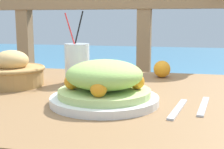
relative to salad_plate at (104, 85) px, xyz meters
name	(u,v)px	position (x,y,z in m)	size (l,w,h in m)	color
patio_table	(111,125)	(-0.01, 0.10, -0.15)	(1.15, 0.85, 0.74)	olive
railing_fence	(144,59)	(-0.01, 0.86, -0.04)	(2.80, 0.08, 1.10)	#937551
sea_backdrop	(167,76)	(-0.01, 3.36, -0.57)	(12.00, 4.00, 0.44)	teal
salad_plate	(104,85)	(0.00, 0.00, 0.00)	(0.28, 0.28, 0.12)	silver
drink_glass	(77,63)	(-0.16, 0.24, 0.02)	(0.09, 0.09, 0.25)	silver
bread_basket	(12,72)	(-0.36, 0.15, 0.00)	(0.22, 0.22, 0.12)	#AD7F47
fork	(178,109)	(0.19, -0.02, -0.05)	(0.05, 0.18, 0.00)	silver
knife	(203,106)	(0.25, 0.02, -0.05)	(0.04, 0.18, 0.00)	silver
orange_near_basket	(162,69)	(0.12, 0.42, -0.02)	(0.06, 0.06, 0.06)	orange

